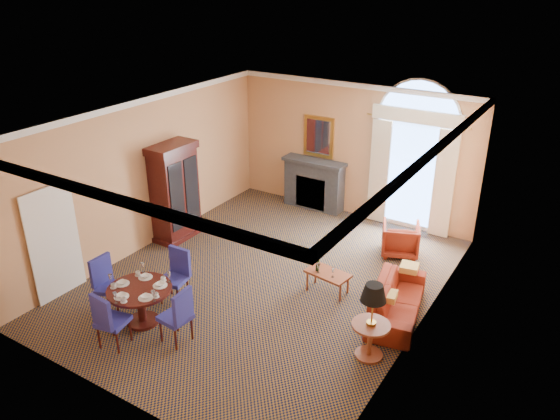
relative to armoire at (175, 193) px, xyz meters
The scene contains 12 objects.
ground 2.96m from the armoire, 10.81° to the right, with size 7.50×7.50×0.00m, color #101833.
room_envelope 3.07m from the armoire, ahead, with size 6.04×7.52×3.45m.
armoire is the anchor object (origin of this frame).
dining_table 3.30m from the armoire, 58.97° to the right, with size 1.08×1.09×0.88m.
dining_chair_north 2.60m from the armoire, 48.21° to the right, with size 0.52×0.52×1.00m.
dining_chair_south 3.99m from the armoire, 63.79° to the right, with size 0.52×0.52×1.00m.
dining_chair_east 3.90m from the armoire, 47.69° to the right, with size 0.50×0.49×1.00m.
dining_chair_west 2.95m from the armoire, 72.87° to the right, with size 0.58×0.58×1.00m.
sofa 5.33m from the armoire, ahead, with size 1.97×0.77×0.57m, color maroon.
armchair 4.94m from the armoire, 22.23° to the left, with size 0.74×0.77×0.70m, color maroon.
coffee_table 3.97m from the armoire, ahead, with size 0.87×0.56×0.73m.
side_table 5.55m from the armoire, 16.37° to the right, with size 0.60×0.60×1.27m.
Camera 1 is at (5.04, -7.60, 5.60)m, focal length 35.00 mm.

